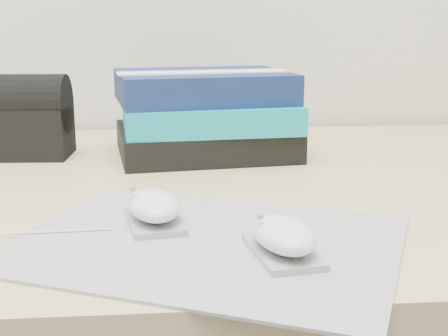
{
  "coord_description": "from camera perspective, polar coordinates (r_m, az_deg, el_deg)",
  "views": [
    {
      "loc": [
        -0.12,
        0.75,
        0.95
      ],
      "look_at": [
        -0.06,
        1.48,
        0.77
      ],
      "focal_mm": 50.0,
      "sensor_mm": 36.0,
      "label": 1
    }
  ],
  "objects": [
    {
      "name": "desk",
      "position": [
        1.01,
        2.41,
        -12.92
      ],
      "size": [
        1.6,
        0.8,
        0.73
      ],
      "color": "tan",
      "rests_on": "ground"
    },
    {
      "name": "mousepad",
      "position": [
        0.62,
        -1.53,
        -6.77
      ],
      "size": [
        0.45,
        0.41,
        0.0
      ],
      "primitive_type": "cube",
      "rotation": [
        0.0,
        0.0,
        -0.42
      ],
      "color": "gray",
      "rests_on": "desk"
    },
    {
      "name": "mouse_rear",
      "position": [
        0.67,
        -6.39,
        -3.58
      ],
      "size": [
        0.07,
        0.11,
        0.04
      ],
      "color": "#9D9DA0",
      "rests_on": "mousepad"
    },
    {
      "name": "mouse_front",
      "position": [
        0.58,
        5.45,
        -6.27
      ],
      "size": [
        0.07,
        0.1,
        0.04
      ],
      "color": "#99999C",
      "rests_on": "mousepad"
    },
    {
      "name": "usb_cable",
      "position": [
        0.67,
        -19.67,
        -5.71
      ],
      "size": [
        0.22,
        0.02,
        0.0
      ],
      "primitive_type": "cylinder",
      "rotation": [
        0.0,
        1.57,
        0.06
      ],
      "color": "white",
      "rests_on": "mousepad"
    },
    {
      "name": "book_stack",
      "position": [
        1.01,
        -1.73,
        4.96
      ],
      "size": [
        0.3,
        0.25,
        0.14
      ],
      "color": "black",
      "rests_on": "desk"
    },
    {
      "name": "pouch",
      "position": [
        1.04,
        -17.8,
        4.47
      ],
      "size": [
        0.14,
        0.1,
        0.13
      ],
      "color": "black",
      "rests_on": "desk"
    }
  ]
}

